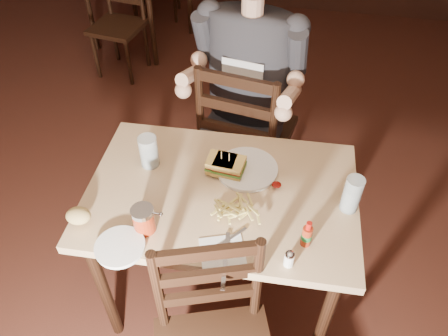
% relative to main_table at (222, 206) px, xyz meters
% --- Properties ---
extents(room_shell, '(7.00, 7.00, 7.00)m').
position_rel_main_table_xyz_m(room_shell, '(-0.27, -0.05, 0.72)').
color(room_shell, black).
rests_on(room_shell, ground).
extents(main_table, '(1.11, 0.77, 0.77)m').
position_rel_main_table_xyz_m(main_table, '(0.00, 0.00, 0.00)').
color(main_table, tan).
rests_on(main_table, ground).
extents(chair_far, '(0.54, 0.57, 1.00)m').
position_rel_main_table_xyz_m(chair_far, '(0.00, 0.69, -0.18)').
color(chair_far, black).
rests_on(chair_far, ground).
extents(bg_chair_near, '(0.44, 0.47, 0.82)m').
position_rel_main_table_xyz_m(bg_chair_near, '(-1.25, 1.90, -0.27)').
color(bg_chair_near, black).
rests_on(bg_chair_near, ground).
extents(diner, '(0.62, 0.52, 0.97)m').
position_rel_main_table_xyz_m(diner, '(-0.01, 0.64, 0.32)').
color(diner, '#29282C').
rests_on(diner, chair_far).
extents(dinner_plate, '(0.26, 0.26, 0.01)m').
position_rel_main_table_xyz_m(dinner_plate, '(0.08, 0.13, 0.10)').
color(dinner_plate, white).
rests_on(dinner_plate, main_table).
extents(sandwich_left, '(0.12, 0.10, 0.10)m').
position_rel_main_table_xyz_m(sandwich_left, '(-0.02, 0.11, 0.16)').
color(sandwich_left, gold).
rests_on(sandwich_left, dinner_plate).
extents(sandwich_right, '(0.13, 0.11, 0.10)m').
position_rel_main_table_xyz_m(sandwich_right, '(0.01, 0.10, 0.16)').
color(sandwich_right, gold).
rests_on(sandwich_right, dinner_plate).
extents(fries_pile, '(0.24, 0.18, 0.04)m').
position_rel_main_table_xyz_m(fries_pile, '(0.08, -0.10, 0.13)').
color(fries_pile, '#F5E076').
rests_on(fries_pile, dinner_plate).
extents(ketchup_dollop, '(0.04, 0.04, 0.01)m').
position_rel_main_table_xyz_m(ketchup_dollop, '(0.21, 0.06, 0.11)').
color(ketchup_dollop, maroon).
rests_on(ketchup_dollop, dinner_plate).
extents(glass_left, '(0.08, 0.08, 0.14)m').
position_rel_main_table_xyz_m(glass_left, '(-0.33, 0.09, 0.17)').
color(glass_left, silver).
rests_on(glass_left, main_table).
extents(glass_right, '(0.07, 0.07, 0.16)m').
position_rel_main_table_xyz_m(glass_right, '(0.49, 0.01, 0.17)').
color(glass_right, silver).
rests_on(glass_right, main_table).
extents(hot_sauce, '(0.04, 0.04, 0.12)m').
position_rel_main_table_xyz_m(hot_sauce, '(0.34, -0.19, 0.15)').
color(hot_sauce, maroon).
rests_on(hot_sauce, main_table).
extents(salt_shaker, '(0.04, 0.04, 0.06)m').
position_rel_main_table_xyz_m(salt_shaker, '(0.29, -0.29, 0.13)').
color(salt_shaker, white).
rests_on(salt_shaker, main_table).
extents(syrup_dispenser, '(0.09, 0.09, 0.11)m').
position_rel_main_table_xyz_m(syrup_dispenser, '(-0.24, -0.24, 0.15)').
color(syrup_dispenser, maroon).
rests_on(syrup_dispenser, main_table).
extents(napkin, '(0.19, 0.19, 0.00)m').
position_rel_main_table_xyz_m(napkin, '(0.06, -0.29, 0.10)').
color(napkin, white).
rests_on(napkin, main_table).
extents(knife, '(0.04, 0.23, 0.01)m').
position_rel_main_table_xyz_m(knife, '(0.08, -0.32, 0.10)').
color(knife, silver).
rests_on(knife, napkin).
extents(fork, '(0.10, 0.12, 0.00)m').
position_rel_main_table_xyz_m(fork, '(0.08, -0.22, 0.10)').
color(fork, silver).
rests_on(fork, napkin).
extents(side_plate, '(0.18, 0.18, 0.01)m').
position_rel_main_table_xyz_m(side_plate, '(-0.29, -0.34, 0.10)').
color(side_plate, white).
rests_on(side_plate, main_table).
extents(bread_roll, '(0.10, 0.08, 0.06)m').
position_rel_main_table_xyz_m(bread_roll, '(-0.48, -0.26, 0.13)').
color(bread_roll, tan).
rests_on(bread_roll, side_plate).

